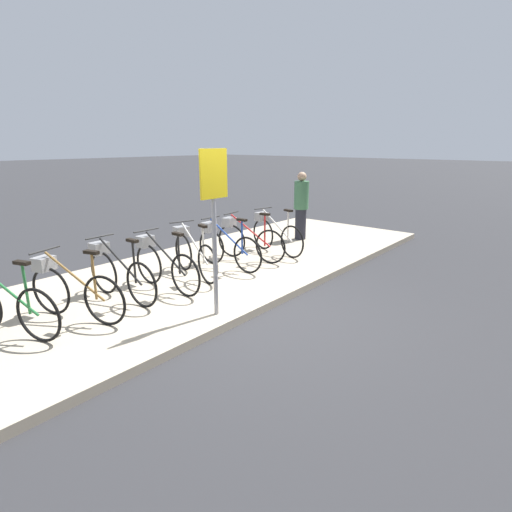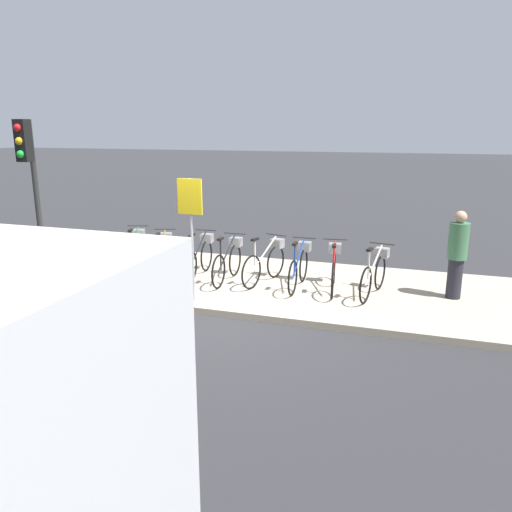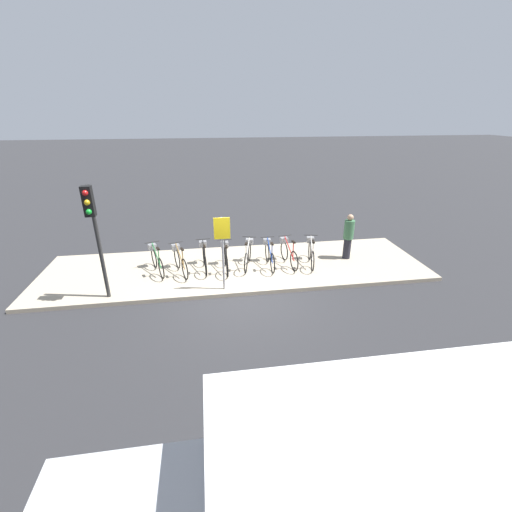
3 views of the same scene
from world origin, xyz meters
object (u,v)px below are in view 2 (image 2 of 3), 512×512
object	(u,v)px
parked_bicycle_0	(136,250)
parked_bicycle_6	(334,267)
parked_bicycle_1	(163,254)
traffic_light	(29,168)
parked_bicycle_3	(229,260)
parked_bicycle_7	(375,272)
parked_bicycle_2	(200,255)
parked_bicycle_5	(300,265)
parked_bicycle_4	(267,261)
pedestrian	(457,253)
sign_post	(191,219)

from	to	relation	value
parked_bicycle_0	parked_bicycle_6	world-z (taller)	same
parked_bicycle_0	parked_bicycle_1	size ratio (longest dim) A/B	0.99
parked_bicycle_0	traffic_light	distance (m)	2.67
parked_bicycle_3	parked_bicycle_6	xyz separation A→B (m)	(2.08, 0.09, 0.00)
parked_bicycle_7	parked_bicycle_0	bearing A→B (deg)	178.30
parked_bicycle_2	parked_bicycle_5	world-z (taller)	same
parked_bicycle_3	parked_bicycle_5	size ratio (longest dim) A/B	1.00
parked_bicycle_4	parked_bicycle_6	bearing A→B (deg)	-2.43
parked_bicycle_4	traffic_light	bearing A→B (deg)	-159.16
parked_bicycle_1	traffic_light	xyz separation A→B (m)	(-1.90, -1.40, 1.83)
parked_bicycle_3	parked_bicycle_7	bearing A→B (deg)	-0.06
parked_bicycle_0	parked_bicycle_3	xyz separation A→B (m)	(2.19, -0.15, 0.00)
parked_bicycle_3	parked_bicycle_6	bearing A→B (deg)	2.44
parked_bicycle_0	pedestrian	xyz separation A→B (m)	(6.41, 0.11, 0.40)
pedestrian	traffic_light	world-z (taller)	traffic_light
parked_bicycle_4	parked_bicycle_7	size ratio (longest dim) A/B	0.99
parked_bicycle_2	parked_bicycle_3	xyz separation A→B (m)	(0.68, -0.15, 0.00)
parked_bicycle_5	traffic_light	world-z (taller)	traffic_light
parked_bicycle_0	parked_bicycle_6	distance (m)	4.27
parked_bicycle_4	pedestrian	distance (m)	3.50
parked_bicycle_5	parked_bicycle_7	bearing A→B (deg)	-1.65
traffic_light	sign_post	distance (m)	3.30
parked_bicycle_1	parked_bicycle_4	size ratio (longest dim) A/B	0.99
sign_post	parked_bicycle_5	bearing A→B (deg)	41.37
parked_bicycle_1	parked_bicycle_7	distance (m)	4.30
parked_bicycle_7	parked_bicycle_4	bearing A→B (deg)	175.97
parked_bicycle_1	traffic_light	world-z (taller)	traffic_light
parked_bicycle_7	sign_post	xyz separation A→B (m)	(-3.00, -1.36, 1.04)
pedestrian	parked_bicycle_0	bearing A→B (deg)	-179.02
parked_bicycle_5	sign_post	size ratio (longest dim) A/B	0.72
parked_bicycle_3	parked_bicycle_2	bearing A→B (deg)	167.57
parked_bicycle_6	pedestrian	world-z (taller)	pedestrian
parked_bicycle_2	traffic_light	world-z (taller)	traffic_light
parked_bicycle_4	parked_bicycle_5	bearing A→B (deg)	-8.84
parked_bicycle_5	sign_post	distance (m)	2.36
parked_bicycle_2	parked_bicycle_3	bearing A→B (deg)	-12.43
pedestrian	traffic_light	xyz separation A→B (m)	(-7.58, -1.67, 1.43)
parked_bicycle_1	parked_bicycle_6	bearing A→B (deg)	1.68
parked_bicycle_0	parked_bicycle_6	size ratio (longest dim) A/B	0.95
parked_bicycle_5	parked_bicycle_4	bearing A→B (deg)	171.16
parked_bicycle_0	sign_post	world-z (taller)	sign_post
parked_bicycle_3	parked_bicycle_4	size ratio (longest dim) A/B	1.03
parked_bicycle_1	parked_bicycle_5	size ratio (longest dim) A/B	0.96
parked_bicycle_7	sign_post	size ratio (longest dim) A/B	0.71
pedestrian	sign_post	world-z (taller)	sign_post
parked_bicycle_3	traffic_light	distance (m)	4.08
parked_bicycle_5	parked_bicycle_6	xyz separation A→B (m)	(0.65, 0.05, 0.00)
parked_bicycle_7	pedestrian	distance (m)	1.45
parked_bicycle_1	parked_bicycle_0	bearing A→B (deg)	167.60
parked_bicycle_3	traffic_light	bearing A→B (deg)	-157.16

